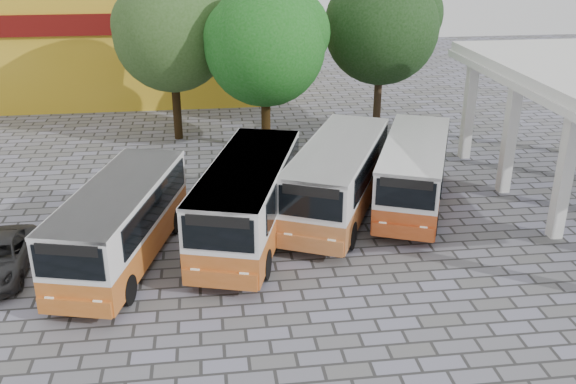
{
  "coord_description": "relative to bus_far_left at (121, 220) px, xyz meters",
  "views": [
    {
      "loc": [
        -4.52,
        -17.71,
        10.6
      ],
      "look_at": [
        -1.72,
        3.7,
        1.5
      ],
      "focal_mm": 40.0,
      "sensor_mm": 36.0,
      "label": 1
    }
  ],
  "objects": [
    {
      "name": "tree_middle",
      "position": [
        5.95,
        10.99,
        3.82
      ],
      "size": [
        6.06,
        5.77,
        8.09
      ],
      "color": "#30200C",
      "rests_on": "ground"
    },
    {
      "name": "bus_centre_left",
      "position": [
        4.28,
        1.14,
        0.11
      ],
      "size": [
        4.66,
        8.59,
        2.92
      ],
      "rotation": [
        0.0,
        0.0,
        -0.29
      ],
      "color": "#B3581F",
      "rests_on": "ground"
    },
    {
      "name": "bus_centre_right",
      "position": [
        7.86,
        2.8,
        0.1
      ],
      "size": [
        5.58,
        8.65,
        2.9
      ],
      "rotation": [
        0.0,
        0.0,
        -0.43
      ],
      "color": "#AE642F",
      "rests_on": "ground"
    },
    {
      "name": "tree_right",
      "position": [
        12.46,
        14.09,
        4.12
      ],
      "size": [
        6.39,
        6.08,
        8.54
      ],
      "color": "#39291B",
      "rests_on": "ground"
    },
    {
      "name": "tree_left",
      "position": [
        1.52,
        13.45,
        4.1
      ],
      "size": [
        6.15,
        5.85,
        8.42
      ],
      "color": "black",
      "rests_on": "ground"
    },
    {
      "name": "bus_far_left",
      "position": [
        0.0,
        0.0,
        0.0
      ],
      "size": [
        4.14,
        8.0,
        2.73
      ],
      "rotation": [
        0.0,
        0.0,
        -0.26
      ],
      "color": "#BB5E1F",
      "rests_on": "ground"
    },
    {
      "name": "shophouse_block",
      "position": [
        -3.5,
        24.09,
        2.58
      ],
      "size": [
        20.4,
        10.4,
        8.3
      ],
      "color": "gold",
      "rests_on": "ground"
    },
    {
      "name": "bus_far_right",
      "position": [
        11.01,
        3.26,
        -0.0
      ],
      "size": [
        5.0,
        8.11,
        2.73
      ],
      "rotation": [
        0.0,
        0.0,
        -0.39
      ],
      "color": "#B7471A",
      "rests_on": "ground"
    },
    {
      "name": "ground",
      "position": [
        7.5,
        -1.89,
        -1.58
      ],
      "size": [
        90.0,
        90.0,
        0.0
      ],
      "primitive_type": "plane",
      "color": "#5E5E5E",
      "rests_on": "ground"
    }
  ]
}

